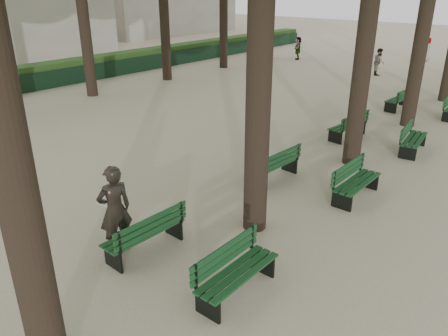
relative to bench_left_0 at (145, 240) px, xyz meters
The scene contains 14 objects.
ground 0.89m from the bench_left_0, 115.51° to the right, with size 120.00×120.00×0.00m, color #BCAC8E.
bench_left_0 is the anchor object (origin of this frame).
bench_left_1 4.64m from the bench_left_0, 90.00° to the left, with size 0.68×1.83×0.92m.
bench_left_2 9.33m from the bench_left_0, 90.00° to the left, with size 0.75×1.85×0.92m.
bench_left_3 14.33m from the bench_left_0, 90.00° to the left, with size 0.66×1.83×0.92m.
bench_right_0 2.27m from the bench_left_0, ahead, with size 0.58×1.80×0.92m.
bench_right_1 5.54m from the bench_left_0, 65.84° to the left, with size 0.59×1.80×0.92m.
bench_right_2 9.64m from the bench_left_0, 76.40° to the left, with size 0.79×1.86×0.92m.
man_with_map 0.88m from the bench_left_0, 145.69° to the right, with size 0.72×0.83×1.88m.
pedestrian_a 21.53m from the bench_left_0, 99.84° to the left, with size 0.76×0.31×1.56m, color #262628.
pedestrian_e 25.35m from the bench_left_0, 114.19° to the left, with size 1.46×0.31×1.57m, color #262628.
pedestrian_d 28.39m from the bench_left_0, 96.24° to the left, with size 0.80×0.33×1.63m, color #262628.
fence 18.46m from the bench_left_0, 146.34° to the left, with size 0.08×42.00×0.90m, color black.
hedge 19.05m from the bench_left_0, 147.51° to the left, with size 1.20×42.00×1.20m, color #224618.
Camera 1 is at (6.49, -4.03, 5.10)m, focal length 35.00 mm.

